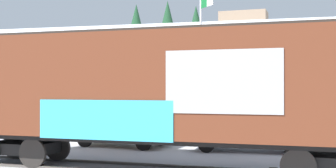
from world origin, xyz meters
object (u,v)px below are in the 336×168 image
Objects in this scene: parked_car_tan at (122,125)px; parked_car_silver at (250,130)px; flagpole at (203,48)px; freight_car at (161,88)px.

parked_car_tan is 5.38m from parked_car_silver.
parked_car_tan is at bearing -114.18° from flagpole.
flagpole reaches higher than freight_car.
freight_car reaches higher than parked_car_tan.
flagpole reaches higher than parked_car_tan.
freight_car is 2.88× the size of parked_car_silver.
flagpole is at bearing 117.70° from parked_car_silver.
parked_car_silver is at bearing -62.30° from flagpole.
flagpole is (-0.70, 10.61, 2.13)m from freight_car.
flagpole is at bearing 93.79° from freight_car.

